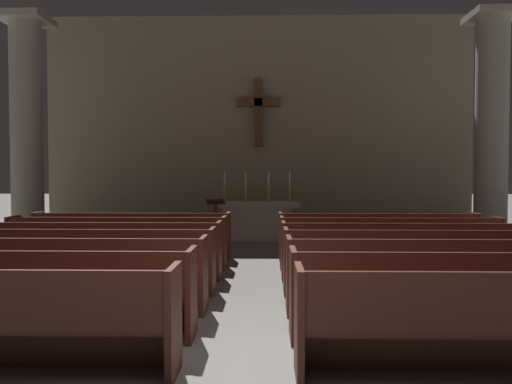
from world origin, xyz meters
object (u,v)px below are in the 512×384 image
(pew_right_row_4, at_px, (424,262))
(pew_right_row_7, at_px, (377,236))
(column_left_second, at_px, (27,133))
(candlestick_outer_right, at_px, (290,192))
(lectern, at_px, (216,224))
(pew_left_row_3, at_px, (46,274))
(pew_left_row_7, at_px, (132,235))
(pew_right_row_6, at_px, (390,243))
(candlestick_inner_right, at_px, (269,192))
(pew_left_row_4, at_px, (77,260))
(candlestick_outer_left, at_px, (225,192))
(pew_left_row_6, at_px, (118,242))
(column_right_second, at_px, (491,132))
(pew_right_row_2, at_px, (485,295))
(pew_right_row_5, at_px, (405,251))
(pew_right_row_3, at_px, (449,276))
(altar, at_px, (257,220))
(pew_left_row_5, at_px, (100,250))
(candlestick_inner_left, at_px, (246,192))
(pew_left_row_2, at_px, (5,293))

(pew_right_row_4, bearing_deg, pew_right_row_7, 90.00)
(column_left_second, bearing_deg, candlestick_outer_right, 4.49)
(lectern, bearing_deg, pew_left_row_3, -105.30)
(pew_left_row_3, height_order, pew_left_row_7, same)
(pew_right_row_6, relative_size, candlestick_inner_right, 5.12)
(pew_left_row_4, bearing_deg, candlestick_inner_right, 64.39)
(pew_right_row_4, xyz_separation_m, candlestick_outer_left, (-3.35, 5.84, 0.79))
(pew_left_row_6, bearing_deg, column_right_second, 21.93)
(pew_left_row_3, height_order, pew_right_row_6, same)
(pew_right_row_4, height_order, lectern, lectern)
(pew_right_row_6, bearing_deg, candlestick_inner_right, 119.63)
(pew_right_row_2, bearing_deg, pew_right_row_5, 90.00)
(pew_right_row_3, height_order, candlestick_inner_right, candlestick_inner_right)
(pew_left_row_4, xyz_separation_m, candlestick_outer_right, (3.35, 5.84, 0.79))
(pew_right_row_7, height_order, lectern, lectern)
(pew_right_row_6, xyz_separation_m, column_left_second, (-8.31, 3.35, 2.29))
(pew_right_row_4, height_order, altar, altar)
(pew_left_row_3, bearing_deg, pew_right_row_5, 21.53)
(pew_right_row_2, relative_size, pew_right_row_5, 1.00)
(pew_right_row_3, xyz_separation_m, altar, (-2.50, 6.83, 0.06))
(pew_left_row_3, relative_size, pew_left_row_6, 1.00)
(pew_left_row_6, relative_size, pew_right_row_2, 1.00)
(pew_left_row_7, relative_size, pew_right_row_3, 1.00)
(pew_left_row_3, distance_m, pew_right_row_5, 5.37)
(pew_right_row_5, bearing_deg, pew_right_row_6, 90.00)
(pew_right_row_5, height_order, candlestick_outer_left, candlestick_outer_left)
(pew_left_row_4, height_order, pew_left_row_5, same)
(pew_right_row_3, relative_size, candlestick_inner_left, 5.12)
(pew_right_row_2, distance_m, column_left_second, 11.29)
(pew_left_row_6, height_order, altar, altar)
(candlestick_inner_right, bearing_deg, candlestick_inner_left, 180.00)
(column_left_second, bearing_deg, candlestick_inner_right, 4.89)
(pew_left_row_3, bearing_deg, pew_left_row_6, 90.00)
(column_left_second, height_order, altar, column_left_second)
(pew_left_row_6, distance_m, candlestick_inner_right, 4.84)
(pew_left_row_7, height_order, column_left_second, column_left_second)
(pew_right_row_3, xyz_separation_m, pew_right_row_7, (0.00, 3.94, 0.00))
(pew_right_row_6, relative_size, candlestick_outer_left, 5.12)
(candlestick_outer_left, height_order, candlestick_inner_left, same)
(pew_right_row_7, distance_m, column_right_second, 4.67)
(pew_right_row_6, height_order, lectern, lectern)
(lectern, bearing_deg, pew_right_row_3, -58.40)
(pew_left_row_6, xyz_separation_m, candlestick_outer_left, (1.65, 3.87, 0.79))
(pew_right_row_5, distance_m, lectern, 5.03)
(pew_left_row_2, bearing_deg, candlestick_inner_left, 74.27)
(pew_right_row_3, relative_size, pew_right_row_7, 1.00)
(pew_left_row_5, bearing_deg, pew_right_row_3, -21.53)
(pew_right_row_4, height_order, candlestick_outer_left, candlestick_outer_left)
(lectern, bearing_deg, pew_right_row_4, -53.28)
(candlestick_inner_right, bearing_deg, pew_right_row_7, -52.65)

